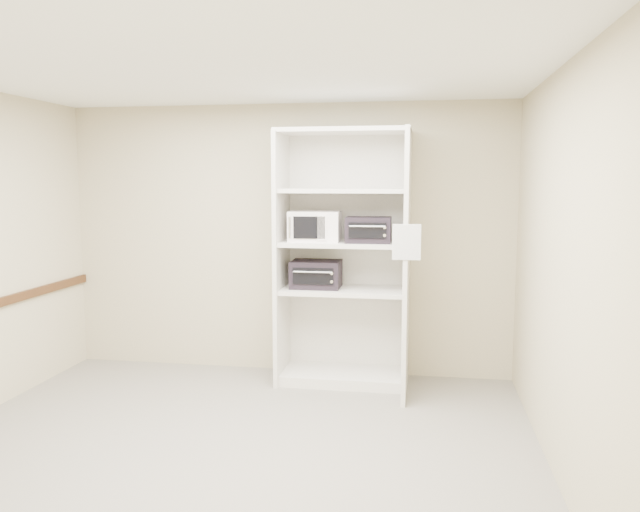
% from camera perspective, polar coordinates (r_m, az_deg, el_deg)
% --- Properties ---
extents(floor, '(4.50, 4.00, 0.01)m').
position_cam_1_polar(floor, '(4.77, -8.42, -17.21)').
color(floor, slate).
rests_on(floor, ground).
extents(ceiling, '(4.50, 4.00, 0.01)m').
position_cam_1_polar(ceiling, '(4.42, -9.07, 16.68)').
color(ceiling, white).
extents(wall_back, '(4.50, 0.02, 2.70)m').
position_cam_1_polar(wall_back, '(6.31, -3.08, 1.51)').
color(wall_back, tan).
rests_on(wall_back, ground).
extents(wall_front, '(4.50, 0.02, 2.70)m').
position_cam_1_polar(wall_front, '(2.60, -22.65, -6.82)').
color(wall_front, tan).
rests_on(wall_front, ground).
extents(wall_right, '(0.02, 4.00, 2.70)m').
position_cam_1_polar(wall_right, '(4.27, 21.32, -1.56)').
color(wall_right, tan).
rests_on(wall_right, ground).
extents(shelving_unit, '(1.24, 0.92, 2.42)m').
position_cam_1_polar(shelving_unit, '(5.94, 2.60, -0.96)').
color(shelving_unit, beige).
rests_on(shelving_unit, floor).
extents(microwave, '(0.49, 0.38, 0.29)m').
position_cam_1_polar(microwave, '(5.93, -0.45, 2.75)').
color(microwave, white).
rests_on(microwave, shelving_unit).
extents(toaster_oven_upper, '(0.42, 0.32, 0.24)m').
position_cam_1_polar(toaster_oven_upper, '(5.82, 4.46, 2.41)').
color(toaster_oven_upper, black).
rests_on(toaster_oven_upper, shelving_unit).
extents(toaster_oven_lower, '(0.47, 0.36, 0.26)m').
position_cam_1_polar(toaster_oven_lower, '(5.99, -0.35, -1.66)').
color(toaster_oven_lower, black).
rests_on(toaster_oven_lower, shelving_unit).
extents(paper_sign, '(0.23, 0.02, 0.29)m').
position_cam_1_polar(paper_sign, '(5.24, 7.92, 1.26)').
color(paper_sign, white).
rests_on(paper_sign, shelving_unit).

